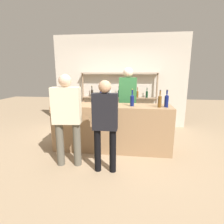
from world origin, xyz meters
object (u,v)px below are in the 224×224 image
counter_bottle_3 (160,101)px  customer_left (67,115)px  counter_bottle_0 (132,100)px  server_behind_counter (128,97)px  wine_glass (112,100)px  counter_bottle_2 (166,100)px  customer_center (105,120)px  counter_bottle_4 (62,98)px  counter_bottle_1 (65,97)px

counter_bottle_3 → customer_left: (-1.66, -0.66, -0.17)m
counter_bottle_0 → server_behind_counter: 0.76m
counter_bottle_3 → wine_glass: bearing=169.8°
customer_left → server_behind_counter: 1.79m
counter_bottle_2 → customer_left: (-1.80, -0.70, -0.18)m
wine_glass → customer_center: 0.98m
counter_bottle_0 → server_behind_counter: size_ratio=0.20×
counter_bottle_4 → server_behind_counter: server_behind_counter is taller
counter_bottle_2 → counter_bottle_0: bearing=177.0°
counter_bottle_0 → counter_bottle_3: (0.54, -0.07, 0.00)m
counter_bottle_3 → wine_glass: counter_bottle_3 is taller
wine_glass → counter_bottle_0: bearing=-13.7°
counter_bottle_0 → customer_center: (-0.43, -0.86, -0.21)m
counter_bottle_0 → wine_glass: bearing=166.3°
counter_bottle_3 → customer_center: size_ratio=0.22×
counter_bottle_0 → customer_left: size_ratio=0.21×
counter_bottle_3 → customer_left: size_ratio=0.21×
counter_bottle_1 → counter_bottle_3: size_ratio=1.07×
customer_center → server_behind_counter: size_ratio=0.87×
counter_bottle_4 → customer_left: size_ratio=0.22×
counter_bottle_4 → customer_center: 1.34m
counter_bottle_2 → counter_bottle_3: 0.14m
counter_bottle_1 → wine_glass: counter_bottle_1 is taller
counter_bottle_0 → customer_left: (-1.12, -0.73, -0.17)m
wine_glass → customer_center: size_ratio=0.09×
counter_bottle_2 → wine_glass: counter_bottle_2 is taller
counter_bottle_4 → wine_glass: size_ratio=2.56×
counter_bottle_3 → customer_left: bearing=-158.3°
counter_bottle_3 → customer_left: customer_left is taller
counter_bottle_0 → counter_bottle_1: counter_bottle_1 is taller
counter_bottle_4 → customer_center: (1.05, -0.80, -0.22)m
customer_center → server_behind_counter: (0.31, 1.61, 0.15)m
counter_bottle_2 → customer_left: size_ratio=0.21×
counter_bottle_3 → counter_bottle_2: bearing=14.7°
counter_bottle_1 → counter_bottle_4: size_ratio=1.03×
counter_bottle_2 → customer_center: size_ratio=0.22×
customer_center → counter_bottle_3: bearing=-51.3°
server_behind_counter → customer_center: bearing=-9.6°
counter_bottle_3 → server_behind_counter: bearing=128.8°
counter_bottle_4 → wine_glass: counter_bottle_4 is taller
counter_bottle_0 → customer_left: 1.35m
counter_bottle_4 → customer_left: 0.79m
server_behind_counter → counter_bottle_0: bearing=10.2°
customer_left → server_behind_counter: size_ratio=0.92×
counter_bottle_3 → wine_glass: 0.99m
server_behind_counter → wine_glass: bearing=-24.4°
counter_bottle_2 → counter_bottle_4: 2.16m
counter_bottle_0 → customer_left: bearing=-146.8°
counter_bottle_2 → customer_center: 1.40m
counter_bottle_1 → counter_bottle_3: counter_bottle_1 is taller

